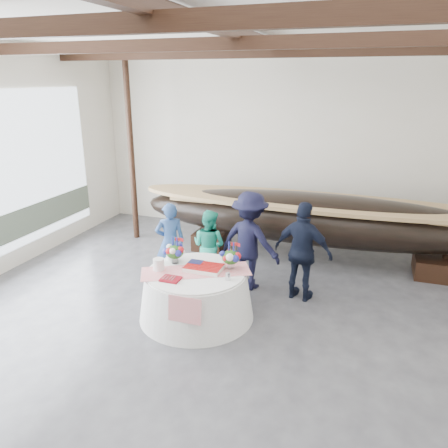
% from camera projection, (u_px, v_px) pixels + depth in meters
% --- Properties ---
extents(floor, '(10.00, 12.00, 0.01)m').
position_uv_depth(floor, '(201.00, 370.00, 5.98)').
color(floor, '#3D3D42').
rests_on(floor, ground).
extents(wall_back, '(10.00, 0.02, 4.50)m').
position_uv_depth(wall_back, '(291.00, 145.00, 10.64)').
color(wall_back, silver).
rests_on(wall_back, ground).
extents(ceiling, '(10.00, 12.00, 0.01)m').
position_uv_depth(ceiling, '(194.00, 7.00, 4.55)').
color(ceiling, white).
rests_on(ceiling, wall_back).
extents(pavilion_structure, '(9.80, 11.76, 4.50)m').
position_uv_depth(pavilion_structure, '(219.00, 61.00, 5.39)').
color(pavilion_structure, black).
rests_on(pavilion_structure, ground).
extents(longboat_display, '(7.94, 1.59, 1.49)m').
position_uv_depth(longboat_display, '(316.00, 219.00, 9.31)').
color(longboat_display, black).
rests_on(longboat_display, ground).
extents(banquet_table, '(1.90, 1.90, 0.82)m').
position_uv_depth(banquet_table, '(196.00, 294.00, 7.22)').
color(banquet_table, silver).
rests_on(banquet_table, ground).
extents(tabletop_items, '(1.82, 1.29, 0.40)m').
position_uv_depth(tabletop_items, '(197.00, 259.00, 7.21)').
color(tabletop_items, red).
rests_on(tabletop_items, banquet_table).
extents(guest_woman_blue, '(0.68, 0.62, 1.56)m').
position_uv_depth(guest_woman_blue, '(170.00, 242.00, 8.47)').
color(guest_woman_blue, navy).
rests_on(guest_woman_blue, ground).
extents(guest_woman_teal, '(0.79, 0.67, 1.43)m').
position_uv_depth(guest_woman_teal, '(209.00, 246.00, 8.46)').
color(guest_woman_teal, '#21AD8E').
rests_on(guest_woman_teal, ground).
extents(guest_man_left, '(1.34, 0.98, 1.87)m').
position_uv_depth(guest_man_left, '(250.00, 241.00, 8.09)').
color(guest_man_left, black).
rests_on(guest_man_left, ground).
extents(guest_man_right, '(1.13, 0.67, 1.81)m').
position_uv_depth(guest_man_right, '(303.00, 252.00, 7.65)').
color(guest_man_right, black).
rests_on(guest_man_right, ground).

